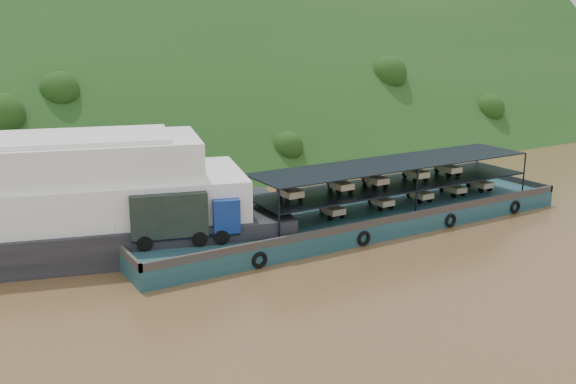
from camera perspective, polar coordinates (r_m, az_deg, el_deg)
ground at (r=44.26m, az=4.24°, el=-4.52°), size 160.00×160.00×0.00m
hillside at (r=75.56m, az=-11.68°, el=3.24°), size 140.00×39.60×39.60m
cargo_barge at (r=46.60m, az=4.90°, el=-2.08°), size 35.00×7.18×4.61m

